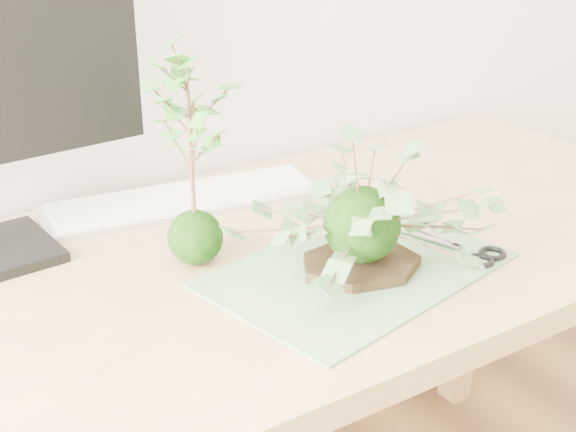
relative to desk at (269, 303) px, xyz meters
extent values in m
cube|color=tan|center=(0.00, 0.00, 0.07)|extent=(1.60, 0.70, 0.04)
cube|color=tan|center=(0.74, 0.29, -0.30)|extent=(0.06, 0.06, 0.70)
cube|color=#65915B|center=(0.08, -0.12, 0.09)|extent=(0.47, 0.36, 0.00)
cylinder|color=black|center=(0.08, -0.12, 0.10)|extent=(0.22, 0.22, 0.01)
sphere|color=black|center=(0.08, -0.12, 0.16)|extent=(0.11, 0.11, 0.11)
sphere|color=black|center=(-0.11, 0.03, 0.13)|extent=(0.08, 0.08, 0.08)
cylinder|color=brown|center=(-0.11, 0.03, 0.25)|extent=(0.01, 0.01, 0.20)
cube|color=silver|center=(-0.02, 0.24, 0.09)|extent=(0.50, 0.21, 0.01)
cube|color=white|center=(-0.02, 0.24, 0.10)|extent=(0.46, 0.18, 0.01)
cube|color=#979797|center=(0.24, -0.10, 0.09)|extent=(0.04, 0.10, 0.00)
cube|color=#979797|center=(0.25, -0.10, 0.09)|extent=(0.02, 0.10, 0.00)
torus|color=black|center=(0.23, -0.20, 0.10)|extent=(0.05, 0.05, 0.01)
torus|color=black|center=(0.26, -0.20, 0.10)|extent=(0.05, 0.05, 0.01)
camera|label=1|loc=(-0.56, -0.93, 0.63)|focal=50.00mm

